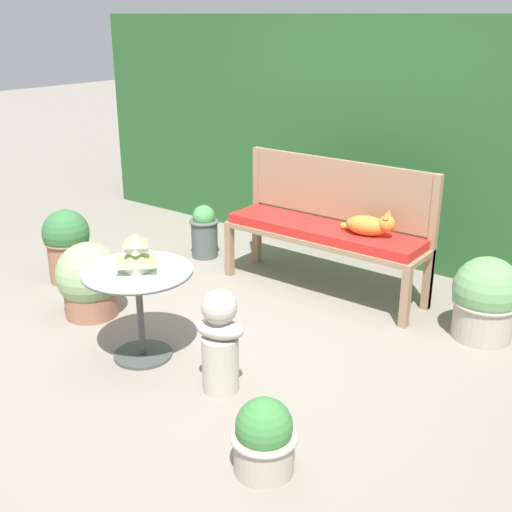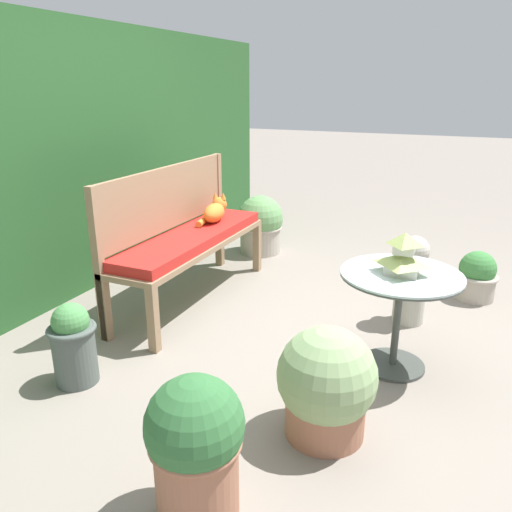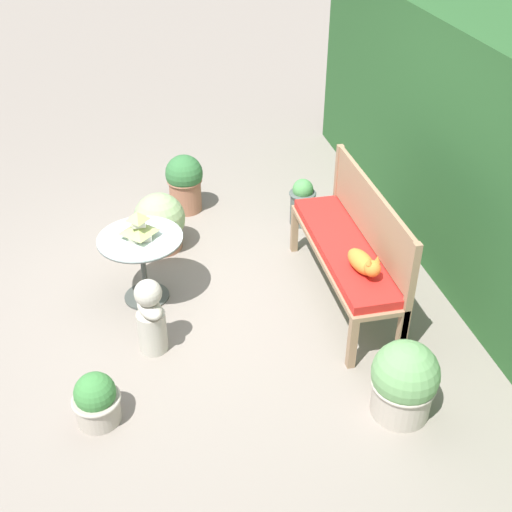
{
  "view_description": "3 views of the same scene",
  "coord_description": "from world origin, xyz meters",
  "px_view_note": "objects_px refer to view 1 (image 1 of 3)",
  "views": [
    {
      "loc": [
        2.66,
        -3.03,
        2.11
      ],
      "look_at": [
        0.13,
        0.29,
        0.53
      ],
      "focal_mm": 45.0,
      "sensor_mm": 36.0,
      "label": 1
    },
    {
      "loc": [
        -2.96,
        -0.85,
        1.64
      ],
      "look_at": [
        -0.06,
        0.44,
        0.54
      ],
      "focal_mm": 35.0,
      "sensor_mm": 36.0,
      "label": 2
    },
    {
      "loc": [
        4.3,
        -0.54,
        3.4
      ],
      "look_at": [
        0.22,
        0.35,
        0.57
      ],
      "focal_mm": 45.0,
      "sensor_mm": 36.0,
      "label": 3
    }
  ],
  "objects_px": {
    "pagoda_birdhouse": "(136,255)",
    "potted_plant_patio_mid": "(204,231)",
    "potted_plant_table_far": "(67,244)",
    "cat": "(370,225)",
    "potted_plant_bench_right": "(90,281)",
    "potted_plant_bench_left": "(486,299)",
    "patio_table": "(139,289)",
    "garden_bench": "(324,235)",
    "potted_plant_path_edge": "(264,438)",
    "garden_bust": "(220,342)"
  },
  "relations": [
    {
      "from": "patio_table",
      "to": "potted_plant_bench_left",
      "type": "height_order",
      "value": "patio_table"
    },
    {
      "from": "potted_plant_bench_right",
      "to": "pagoda_birdhouse",
      "type": "bearing_deg",
      "value": -15.03
    },
    {
      "from": "pagoda_birdhouse",
      "to": "potted_plant_path_edge",
      "type": "height_order",
      "value": "pagoda_birdhouse"
    },
    {
      "from": "potted_plant_bench_left",
      "to": "potted_plant_table_far",
      "type": "distance_m",
      "value": 3.3
    },
    {
      "from": "cat",
      "to": "potted_plant_bench_left",
      "type": "distance_m",
      "value": 0.98
    },
    {
      "from": "garden_bench",
      "to": "cat",
      "type": "distance_m",
      "value": 0.43
    },
    {
      "from": "potted_plant_patio_mid",
      "to": "patio_table",
      "type": "bearing_deg",
      "value": -60.92
    },
    {
      "from": "pagoda_birdhouse",
      "to": "garden_bust",
      "type": "xyz_separation_m",
      "value": [
        0.67,
        0.01,
        -0.39
      ]
    },
    {
      "from": "cat",
      "to": "potted_plant_path_edge",
      "type": "relative_size",
      "value": 1.12
    },
    {
      "from": "potted_plant_bench_right",
      "to": "potted_plant_bench_left",
      "type": "distance_m",
      "value": 2.82
    },
    {
      "from": "pagoda_birdhouse",
      "to": "potted_plant_path_edge",
      "type": "bearing_deg",
      "value": -17.85
    },
    {
      "from": "potted_plant_path_edge",
      "to": "potted_plant_patio_mid",
      "type": "xyz_separation_m",
      "value": [
        -2.22,
        2.06,
        0.06
      ]
    },
    {
      "from": "garden_bench",
      "to": "pagoda_birdhouse",
      "type": "height_order",
      "value": "pagoda_birdhouse"
    },
    {
      "from": "patio_table",
      "to": "potted_plant_bench_left",
      "type": "relative_size",
      "value": 1.19
    },
    {
      "from": "potted_plant_path_edge",
      "to": "potted_plant_table_far",
      "type": "bearing_deg",
      "value": 161.05
    },
    {
      "from": "cat",
      "to": "garden_bust",
      "type": "distance_m",
      "value": 1.66
    },
    {
      "from": "pagoda_birdhouse",
      "to": "potted_plant_bench_right",
      "type": "relative_size",
      "value": 0.44
    },
    {
      "from": "cat",
      "to": "garden_bust",
      "type": "relative_size",
      "value": 0.68
    },
    {
      "from": "pagoda_birdhouse",
      "to": "potted_plant_table_far",
      "type": "relative_size",
      "value": 0.4
    },
    {
      "from": "garden_bust",
      "to": "potted_plant_bench_left",
      "type": "distance_m",
      "value": 1.9
    },
    {
      "from": "pagoda_birdhouse",
      "to": "potted_plant_patio_mid",
      "type": "bearing_deg",
      "value": 119.08
    },
    {
      "from": "patio_table",
      "to": "potted_plant_path_edge",
      "type": "relative_size",
      "value": 1.77
    },
    {
      "from": "patio_table",
      "to": "potted_plant_path_edge",
      "type": "distance_m",
      "value": 1.4
    },
    {
      "from": "cat",
      "to": "potted_plant_bench_right",
      "type": "relative_size",
      "value": 0.78
    },
    {
      "from": "pagoda_birdhouse",
      "to": "potted_plant_bench_left",
      "type": "relative_size",
      "value": 0.42
    },
    {
      "from": "cat",
      "to": "potted_plant_patio_mid",
      "type": "distance_m",
      "value": 1.72
    },
    {
      "from": "potted_plant_bench_right",
      "to": "cat",
      "type": "bearing_deg",
      "value": 43.05
    },
    {
      "from": "potted_plant_bench_right",
      "to": "potted_plant_path_edge",
      "type": "xyz_separation_m",
      "value": [
        2.07,
        -0.63,
        -0.08
      ]
    },
    {
      "from": "potted_plant_patio_mid",
      "to": "potted_plant_table_far",
      "type": "height_order",
      "value": "potted_plant_table_far"
    },
    {
      "from": "garden_bench",
      "to": "potted_plant_patio_mid",
      "type": "xyz_separation_m",
      "value": [
        -1.28,
        0.02,
        -0.23
      ]
    },
    {
      "from": "garden_bench",
      "to": "pagoda_birdhouse",
      "type": "xyz_separation_m",
      "value": [
        -0.37,
        -1.62,
        0.24
      ]
    },
    {
      "from": "potted_plant_path_edge",
      "to": "garden_bench",
      "type": "bearing_deg",
      "value": 114.63
    },
    {
      "from": "patio_table",
      "to": "potted_plant_patio_mid",
      "type": "xyz_separation_m",
      "value": [
        -0.91,
        1.64,
        -0.23
      ]
    },
    {
      "from": "potted_plant_path_edge",
      "to": "garden_bust",
      "type": "bearing_deg",
      "value": 146.24
    },
    {
      "from": "potted_plant_bench_left",
      "to": "cat",
      "type": "bearing_deg",
      "value": 179.09
    },
    {
      "from": "pagoda_birdhouse",
      "to": "garden_bust",
      "type": "distance_m",
      "value": 0.77
    },
    {
      "from": "potted_plant_table_far",
      "to": "pagoda_birdhouse",
      "type": "bearing_deg",
      "value": -19.93
    },
    {
      "from": "pagoda_birdhouse",
      "to": "garden_bust",
      "type": "bearing_deg",
      "value": 0.6
    },
    {
      "from": "patio_table",
      "to": "potted_plant_bench_right",
      "type": "xyz_separation_m",
      "value": [
        -0.76,
        0.2,
        -0.21
      ]
    },
    {
      "from": "potted_plant_patio_mid",
      "to": "cat",
      "type": "bearing_deg",
      "value": -0.29
    },
    {
      "from": "garden_bench",
      "to": "patio_table",
      "type": "xyz_separation_m",
      "value": [
        -0.37,
        -1.62,
        0.01
      ]
    },
    {
      "from": "cat",
      "to": "potted_plant_table_far",
      "type": "xyz_separation_m",
      "value": [
        -2.2,
        -1.11,
        -0.31
      ]
    },
    {
      "from": "cat",
      "to": "patio_table",
      "type": "distance_m",
      "value": 1.81
    },
    {
      "from": "potted_plant_bench_left",
      "to": "potted_plant_table_far",
      "type": "relative_size",
      "value": 0.95
    },
    {
      "from": "cat",
      "to": "patio_table",
      "type": "xyz_separation_m",
      "value": [
        -0.77,
        -1.63,
        -0.16
      ]
    },
    {
      "from": "potted_plant_table_far",
      "to": "garden_bench",
      "type": "bearing_deg",
      "value": 31.34
    },
    {
      "from": "pagoda_birdhouse",
      "to": "potted_plant_bench_left",
      "type": "height_order",
      "value": "pagoda_birdhouse"
    },
    {
      "from": "garden_bench",
      "to": "potted_plant_patio_mid",
      "type": "relative_size",
      "value": 3.42
    },
    {
      "from": "potted_plant_bench_left",
      "to": "potted_plant_patio_mid",
      "type": "bearing_deg",
      "value": 179.49
    },
    {
      "from": "patio_table",
      "to": "potted_plant_patio_mid",
      "type": "distance_m",
      "value": 1.89
    }
  ]
}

